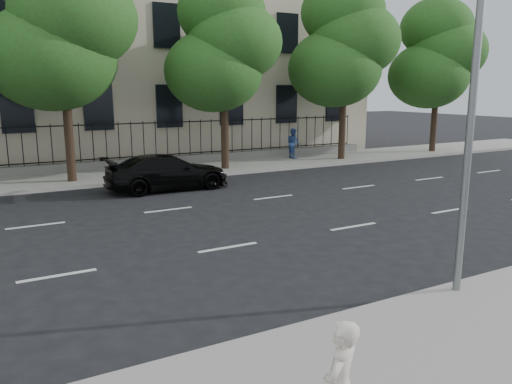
# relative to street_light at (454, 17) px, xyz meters

# --- Properties ---
(ground) EXTENTS (120.00, 120.00, 0.00)m
(ground) POSITION_rel_street_light_xyz_m (-2.50, 1.77, -5.15)
(ground) COLOR black
(ground) RESTS_ON ground
(near_sidewalk) EXTENTS (60.00, 4.00, 0.15)m
(near_sidewalk) POSITION_rel_street_light_xyz_m (-2.50, -2.23, -5.07)
(near_sidewalk) COLOR gray
(near_sidewalk) RESTS_ON ground
(far_sidewalk) EXTENTS (60.00, 4.00, 0.15)m
(far_sidewalk) POSITION_rel_street_light_xyz_m (-2.50, 15.77, -5.07)
(far_sidewalk) COLOR gray
(far_sidewalk) RESTS_ON ground
(lane_markings) EXTENTS (49.60, 4.62, 0.01)m
(lane_markings) POSITION_rel_street_light_xyz_m (-2.50, 6.52, -5.14)
(lane_markings) COLOR silver
(lane_markings) RESTS_ON ground
(iron_fence) EXTENTS (30.00, 0.50, 2.20)m
(iron_fence) POSITION_rel_street_light_xyz_m (-2.50, 17.47, -4.50)
(iron_fence) COLOR slate
(iron_fence) RESTS_ON far_sidewalk
(street_light) EXTENTS (0.25, 3.32, 8.05)m
(street_light) POSITION_rel_street_light_xyz_m (0.00, 0.00, 0.00)
(street_light) COLOR slate
(street_light) RESTS_ON near_sidewalk
(tree_c) EXTENTS (5.89, 5.50, 9.80)m
(tree_c) POSITION_rel_street_light_xyz_m (-4.46, 15.13, 1.26)
(tree_c) COLOR #382619
(tree_c) RESTS_ON far_sidewalk
(tree_d) EXTENTS (5.34, 4.94, 8.84)m
(tree_d) POSITION_rel_street_light_xyz_m (2.54, 15.13, 0.69)
(tree_d) COLOR #382619
(tree_d) RESTS_ON far_sidewalk
(tree_e) EXTENTS (5.71, 5.31, 9.46)m
(tree_e) POSITION_rel_street_light_xyz_m (9.54, 15.13, 1.05)
(tree_e) COLOR #382619
(tree_e) RESTS_ON far_sidewalk
(tree_f) EXTENTS (5.52, 5.12, 9.01)m
(tree_f) POSITION_rel_street_light_xyz_m (16.54, 15.13, 0.73)
(tree_f) COLOR #382619
(tree_f) RESTS_ON far_sidewalk
(black_sedan) EXTENTS (4.84, 2.03, 1.40)m
(black_sedan) POSITION_rel_street_light_xyz_m (-1.39, 12.01, -4.45)
(black_sedan) COLOR black
(black_sedan) RESTS_ON ground
(pedestrian_far) EXTENTS (0.64, 0.81, 1.64)m
(pedestrian_far) POSITION_rel_street_light_xyz_m (7.30, 16.41, -4.18)
(pedestrian_far) COLOR #325096
(pedestrian_far) RESTS_ON far_sidewalk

